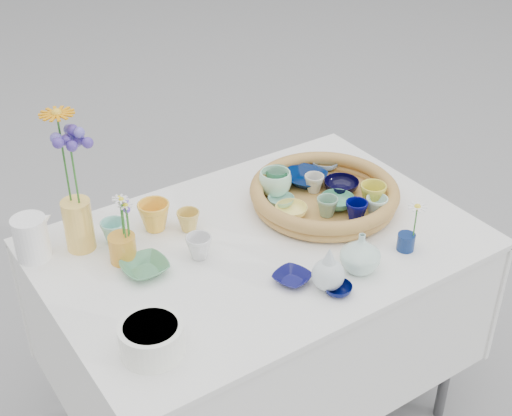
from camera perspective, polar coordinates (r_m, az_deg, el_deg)
wicker_tray at (r=2.27m, az=5.47°, el=1.04°), size 0.47×0.47×0.08m
tray_ceramic_0 at (r=2.36m, az=3.88°, el=2.39°), size 0.18×0.18×0.03m
tray_ceramic_1 at (r=2.33m, az=6.84°, el=1.78°), size 0.15×0.15×0.04m
tray_ceramic_2 at (r=2.25m, az=9.32°, el=1.00°), size 0.09×0.09×0.08m
tray_ceramic_3 at (r=2.24m, az=6.53°, el=0.48°), size 0.12×0.12×0.03m
tray_ceramic_4 at (r=2.19m, az=5.71°, el=0.09°), size 0.07×0.07×0.06m
tray_ceramic_5 at (r=2.24m, az=2.02°, el=0.57°), size 0.09×0.09×0.03m
tray_ceramic_6 at (r=2.28m, az=1.54°, el=2.01°), size 0.14×0.14×0.08m
tray_ceramic_7 at (r=2.31m, az=4.67°, el=1.97°), size 0.08×0.08×0.06m
tray_ceramic_8 at (r=2.45m, az=5.53°, el=3.54°), size 0.12×0.12×0.03m
tray_ceramic_9 at (r=2.18m, az=8.01°, el=-0.23°), size 0.08×0.08×0.06m
tray_ceramic_10 at (r=2.19m, az=2.83°, el=-0.23°), size 0.10×0.10×0.03m
tray_ceramic_11 at (r=2.21m, az=9.61°, el=0.12°), size 0.07×0.07×0.06m
tray_ceramic_12 at (r=2.33m, az=1.70°, el=2.42°), size 0.08×0.08×0.06m
loose_ceramic_0 at (r=2.16m, az=-8.14°, el=-0.65°), size 0.13×0.13×0.09m
loose_ceramic_1 at (r=2.15m, az=-5.43°, el=-1.02°), size 0.09×0.09×0.06m
loose_ceramic_2 at (r=2.00m, az=-8.88°, el=-4.74°), size 0.13×0.13×0.03m
loose_ceramic_3 at (r=2.03m, az=-4.59°, el=-3.13°), size 0.09×0.09×0.07m
loose_ceramic_4 at (r=1.95m, az=2.90°, el=-5.62°), size 0.12×0.12×0.02m
loose_ceramic_5 at (r=2.13m, az=-11.30°, el=-1.90°), size 0.09×0.09×0.07m
loose_ceramic_6 at (r=1.93m, az=6.57°, el=-6.46°), size 0.10×0.10×0.02m
fluted_bowl at (r=1.74m, az=-8.35°, el=-10.31°), size 0.20×0.20×0.08m
bud_vase_paleblue at (r=1.90m, az=5.83°, el=-4.76°), size 0.11×0.11×0.14m
bud_vase_seafoam at (r=1.99m, az=8.37°, el=-3.54°), size 0.12×0.12×0.12m
bud_vase_cobalt at (r=2.11m, az=11.91°, el=-2.67°), size 0.05×0.05×0.05m
single_daisy at (r=2.07m, az=12.63°, el=-1.05°), size 0.07×0.07×0.12m
tall_vase_yellow at (r=2.10m, az=-14.01°, el=-1.32°), size 0.10×0.10×0.16m
gerbera at (r=2.01m, az=-15.10°, el=3.84°), size 0.12×0.12×0.29m
hydrangea at (r=2.01m, az=-14.32°, el=2.77°), size 0.08×0.08×0.27m
white_pitcher at (r=2.11m, az=-17.54°, el=-2.33°), size 0.15×0.12×0.13m
daisy_cup at (r=2.05m, az=-10.62°, el=-3.20°), size 0.10×0.10×0.08m
daisy_posy at (r=1.99m, az=-10.61°, el=-0.56°), size 0.10×0.10×0.13m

